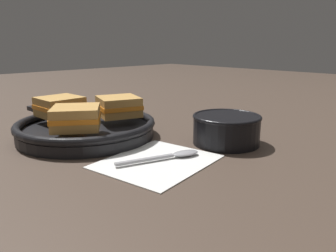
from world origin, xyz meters
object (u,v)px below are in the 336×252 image
at_px(sandwich_near_right, 119,106).
at_px(sandwich_far_left, 60,106).
at_px(soup_bowl, 226,127).
at_px(spoon, 175,155).
at_px(skillet, 86,128).
at_px(sandwich_near_left, 76,118).

bearing_deg(sandwich_near_right, sandwich_far_left, 136.30).
relative_size(soup_bowl, spoon, 0.90).
distance_m(soup_bowl, skillet, 0.32).
distance_m(spoon, sandwich_near_right, 0.24).
distance_m(spoon, skillet, 0.25).
distance_m(skillet, sandwich_far_left, 0.09).
bearing_deg(skillet, spoon, -80.97).
xyz_separation_m(soup_bowl, sandwich_near_left, (-0.25, 0.20, 0.03)).
height_order(spoon, sandwich_far_left, sandwich_far_left).
relative_size(soup_bowl, sandwich_far_left, 1.49).
bearing_deg(spoon, soup_bowl, 14.77).
relative_size(spoon, sandwich_far_left, 1.66).
bearing_deg(sandwich_near_right, soup_bowl, -65.30).
bearing_deg(spoon, skillet, 117.62).
xyz_separation_m(soup_bowl, sandwich_near_right, (-0.11, 0.24, 0.03)).
height_order(soup_bowl, sandwich_near_left, sandwich_near_left).
xyz_separation_m(sandwich_near_left, sandwich_far_left, (0.03, 0.14, 0.00)).
height_order(soup_bowl, skillet, soup_bowl).
distance_m(soup_bowl, spoon, 0.15).
bearing_deg(sandwich_far_left, sandwich_near_right, -43.70).
relative_size(spoon, sandwich_near_left, 1.23).
bearing_deg(soup_bowl, sandwich_far_left, 122.22).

